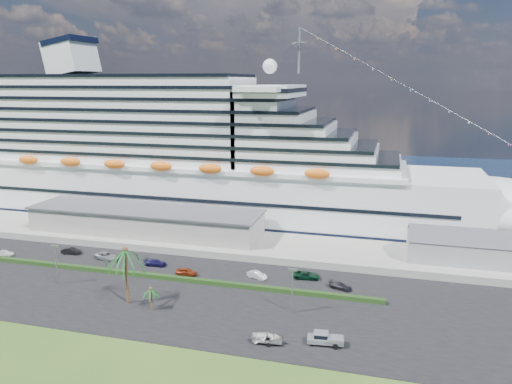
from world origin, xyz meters
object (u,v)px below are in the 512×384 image
(pickup_truck, at_px, (325,338))
(cruise_ship, at_px, (192,162))
(boat_trailer, at_px, (267,337))
(parked_car_3, at_px, (156,263))

(pickup_truck, bearing_deg, cruise_ship, 126.62)
(boat_trailer, bearing_deg, cruise_ship, 120.59)
(cruise_ship, distance_m, parked_car_3, 45.11)
(boat_trailer, bearing_deg, parked_car_3, 140.88)
(parked_car_3, distance_m, boat_trailer, 41.20)
(cruise_ship, height_order, boat_trailer, cruise_ship)
(pickup_truck, relative_size, boat_trailer, 0.98)
(parked_car_3, relative_size, pickup_truck, 0.85)
(boat_trailer, bearing_deg, pickup_truck, 13.77)
(pickup_truck, bearing_deg, parked_car_3, 149.58)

